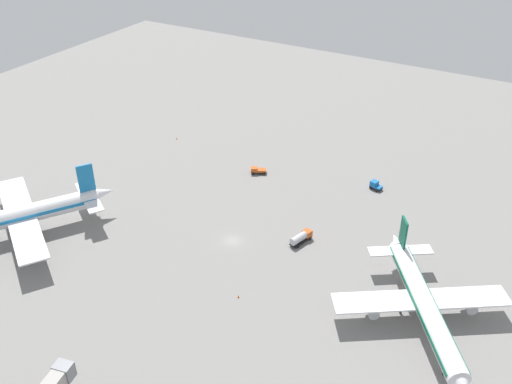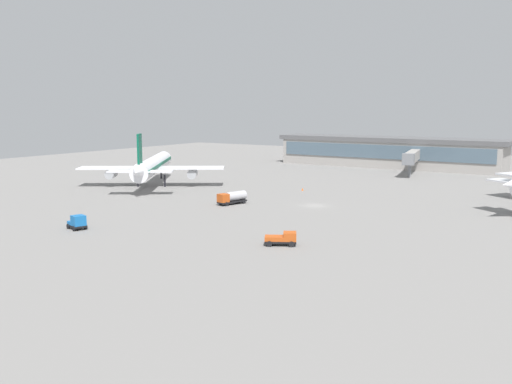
% 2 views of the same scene
% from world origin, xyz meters
% --- Properties ---
extents(ground, '(288.00, 288.00, 0.00)m').
position_xyz_m(ground, '(0.00, 0.00, 0.00)').
color(ground, gray).
extents(airplane_at_gate, '(36.56, 43.47, 14.98)m').
position_xyz_m(airplane_at_gate, '(-46.43, -24.08, 5.45)').
color(airplane_at_gate, white).
rests_on(airplane_at_gate, ground).
extents(airplane_taxiing, '(32.59, 38.67, 13.46)m').
position_xyz_m(airplane_taxiing, '(46.82, -4.21, 4.90)').
color(airplane_taxiing, white).
rests_on(airplane_taxiing, ground).
extents(baggage_tug, '(3.61, 2.97, 2.30)m').
position_xyz_m(baggage_tug, '(21.54, 39.99, 1.16)').
color(baggage_tug, black).
rests_on(baggage_tug, ground).
extents(fuel_truck, '(3.50, 6.58, 2.50)m').
position_xyz_m(fuel_truck, '(14.53, 7.60, 1.39)').
color(fuel_truck, black).
rests_on(fuel_truck, ground).
extents(pushback_tractor, '(4.76, 3.83, 1.90)m').
position_xyz_m(pushback_tractor, '(-10.92, 31.37, 0.97)').
color(pushback_tractor, black).
rests_on(pushback_tractor, ground).
extents(safety_cone_near_gate, '(0.44, 0.44, 0.60)m').
position_xyz_m(safety_cone_near_gate, '(-44.46, 37.56, 0.30)').
color(safety_cone_near_gate, '#EA590C').
rests_on(safety_cone_near_gate, ground).
extents(safety_cone_mid_apron, '(0.44, 0.44, 0.60)m').
position_xyz_m(safety_cone_mid_apron, '(11.63, -16.42, 0.30)').
color(safety_cone_mid_apron, '#EA590C').
rests_on(safety_cone_mid_apron, ground).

